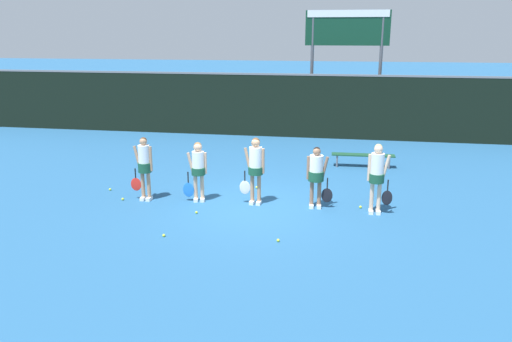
{
  "coord_description": "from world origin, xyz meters",
  "views": [
    {
      "loc": [
        2.19,
        -12.23,
        4.38
      ],
      "look_at": [
        0.01,
        0.02,
        0.93
      ],
      "focal_mm": 35.0,
      "sensor_mm": 36.0,
      "label": 1
    }
  ],
  "objects_px": {
    "player_0": "(144,164)",
    "player_3": "(316,172)",
    "tennis_ball_4": "(196,212)",
    "tennis_ball_0": "(360,207)",
    "tennis_ball_2": "(257,187)",
    "player_4": "(377,173)",
    "bench_courtside": "(363,156)",
    "scoreboard": "(347,39)",
    "tennis_ball_1": "(110,189)",
    "tennis_ball_7": "(278,240)",
    "player_1": "(198,167)",
    "player_2": "(255,165)",
    "tennis_ball_6": "(123,199)",
    "tennis_ball_5": "(148,177)",
    "tennis_ball_3": "(164,235)"
  },
  "relations": [
    {
      "from": "player_0",
      "to": "player_3",
      "type": "xyz_separation_m",
      "value": [
        4.56,
        0.19,
        -0.07
      ]
    },
    {
      "from": "tennis_ball_4",
      "to": "tennis_ball_0",
      "type": "bearing_deg",
      "value": 15.52
    },
    {
      "from": "tennis_ball_2",
      "to": "player_4",
      "type": "bearing_deg",
      "value": -24.88
    },
    {
      "from": "tennis_ball_2",
      "to": "tennis_ball_4",
      "type": "bearing_deg",
      "value": -115.72
    },
    {
      "from": "bench_courtside",
      "to": "tennis_ball_4",
      "type": "xyz_separation_m",
      "value": [
        -4.23,
        -5.35,
        -0.35
      ]
    },
    {
      "from": "scoreboard",
      "to": "player_4",
      "type": "xyz_separation_m",
      "value": [
        0.9,
        -10.06,
        -3.07
      ]
    },
    {
      "from": "bench_courtside",
      "to": "player_4",
      "type": "relative_size",
      "value": 1.18
    },
    {
      "from": "player_3",
      "to": "tennis_ball_0",
      "type": "bearing_deg",
      "value": 1.65
    },
    {
      "from": "tennis_ball_1",
      "to": "tennis_ball_7",
      "type": "bearing_deg",
      "value": -27.88
    },
    {
      "from": "player_1",
      "to": "player_3",
      "type": "bearing_deg",
      "value": -11.56
    },
    {
      "from": "bench_courtside",
      "to": "player_2",
      "type": "height_order",
      "value": "player_2"
    },
    {
      "from": "tennis_ball_0",
      "to": "player_1",
      "type": "bearing_deg",
      "value": -177.91
    },
    {
      "from": "tennis_ball_4",
      "to": "tennis_ball_6",
      "type": "xyz_separation_m",
      "value": [
        -2.27,
        0.65,
        0.0
      ]
    },
    {
      "from": "scoreboard",
      "to": "tennis_ball_1",
      "type": "bearing_deg",
      "value": -124.46
    },
    {
      "from": "player_2",
      "to": "tennis_ball_0",
      "type": "relative_size",
      "value": 26.64
    },
    {
      "from": "bench_courtside",
      "to": "tennis_ball_5",
      "type": "distance_m",
      "value": 7.13
    },
    {
      "from": "player_2",
      "to": "tennis_ball_1",
      "type": "height_order",
      "value": "player_2"
    },
    {
      "from": "tennis_ball_1",
      "to": "tennis_ball_5",
      "type": "distance_m",
      "value": 1.54
    },
    {
      "from": "tennis_ball_4",
      "to": "tennis_ball_2",
      "type": "bearing_deg",
      "value": 64.28
    },
    {
      "from": "tennis_ball_7",
      "to": "tennis_ball_0",
      "type": "bearing_deg",
      "value": 54.12
    },
    {
      "from": "tennis_ball_6",
      "to": "player_0",
      "type": "bearing_deg",
      "value": 13.8
    },
    {
      "from": "scoreboard",
      "to": "tennis_ball_5",
      "type": "relative_size",
      "value": 80.78
    },
    {
      "from": "tennis_ball_1",
      "to": "player_4",
      "type": "bearing_deg",
      "value": -4.51
    },
    {
      "from": "tennis_ball_0",
      "to": "tennis_ball_4",
      "type": "height_order",
      "value": "tennis_ball_0"
    },
    {
      "from": "player_0",
      "to": "tennis_ball_4",
      "type": "relative_size",
      "value": 26.71
    },
    {
      "from": "tennis_ball_1",
      "to": "tennis_ball_7",
      "type": "height_order",
      "value": "tennis_ball_7"
    },
    {
      "from": "tennis_ball_0",
      "to": "tennis_ball_1",
      "type": "distance_m",
      "value": 7.07
    },
    {
      "from": "tennis_ball_4",
      "to": "player_0",
      "type": "bearing_deg",
      "value": 154.07
    },
    {
      "from": "player_0",
      "to": "tennis_ball_0",
      "type": "relative_size",
      "value": 25.84
    },
    {
      "from": "bench_courtside",
      "to": "tennis_ball_6",
      "type": "bearing_deg",
      "value": -145.54
    },
    {
      "from": "player_3",
      "to": "tennis_ball_7",
      "type": "xyz_separation_m",
      "value": [
        -0.66,
        -2.37,
        -0.91
      ]
    },
    {
      "from": "scoreboard",
      "to": "tennis_ball_0",
      "type": "bearing_deg",
      "value": -86.73
    },
    {
      "from": "player_3",
      "to": "tennis_ball_0",
      "type": "height_order",
      "value": "player_3"
    },
    {
      "from": "player_0",
      "to": "tennis_ball_1",
      "type": "bearing_deg",
      "value": 157.45
    },
    {
      "from": "tennis_ball_3",
      "to": "tennis_ball_6",
      "type": "xyz_separation_m",
      "value": [
        -1.98,
        2.2,
        0.0
      ]
    },
    {
      "from": "bench_courtside",
      "to": "tennis_ball_1",
      "type": "relative_size",
      "value": 32.6
    },
    {
      "from": "tennis_ball_7",
      "to": "bench_courtside",
      "type": "bearing_deg",
      "value": 73.62
    },
    {
      "from": "tennis_ball_6",
      "to": "tennis_ball_7",
      "type": "distance_m",
      "value": 4.95
    },
    {
      "from": "bench_courtside",
      "to": "player_4",
      "type": "distance_m",
      "value": 4.58
    },
    {
      "from": "scoreboard",
      "to": "tennis_ball_4",
      "type": "height_order",
      "value": "scoreboard"
    },
    {
      "from": "bench_courtside",
      "to": "player_2",
      "type": "bearing_deg",
      "value": -125.15
    },
    {
      "from": "tennis_ball_5",
      "to": "tennis_ball_7",
      "type": "bearing_deg",
      "value": -41.96
    },
    {
      "from": "tennis_ball_2",
      "to": "tennis_ball_4",
      "type": "xyz_separation_m",
      "value": [
        -1.13,
        -2.34,
        -0.0
      ]
    },
    {
      "from": "tennis_ball_0",
      "to": "scoreboard",
      "type": "bearing_deg",
      "value": 93.27
    },
    {
      "from": "player_0",
      "to": "tennis_ball_4",
      "type": "distance_m",
      "value": 2.08
    },
    {
      "from": "tennis_ball_0",
      "to": "player_0",
      "type": "bearing_deg",
      "value": -176.73
    },
    {
      "from": "tennis_ball_0",
      "to": "tennis_ball_4",
      "type": "distance_m",
      "value": 4.22
    },
    {
      "from": "tennis_ball_2",
      "to": "tennis_ball_4",
      "type": "relative_size",
      "value": 1.06
    },
    {
      "from": "scoreboard",
      "to": "tennis_ball_2",
      "type": "xyz_separation_m",
      "value": [
        -2.38,
        -8.54,
        -4.09
      ]
    },
    {
      "from": "tennis_ball_0",
      "to": "tennis_ball_5",
      "type": "distance_m",
      "value": 6.72
    }
  ]
}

